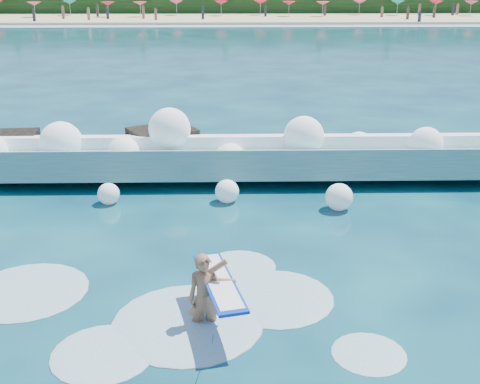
{
  "coord_description": "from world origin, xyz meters",
  "views": [
    {
      "loc": [
        1.19,
        -12.43,
        6.49
      ],
      "look_at": [
        1.5,
        2.0,
        1.2
      ],
      "focal_mm": 45.0,
      "sensor_mm": 36.0,
      "label": 1
    }
  ],
  "objects": [
    {
      "name": "ground",
      "position": [
        0.0,
        0.0,
        0.0
      ],
      "size": [
        200.0,
        200.0,
        0.0
      ],
      "primitive_type": "plane",
      "color": "#082B42",
      "rests_on": "ground"
    },
    {
      "name": "beach",
      "position": [
        0.0,
        78.0,
        0.2
      ],
      "size": [
        140.0,
        20.0,
        0.4
      ],
      "primitive_type": "cube",
      "color": "tan",
      "rests_on": "ground"
    },
    {
      "name": "wet_band",
      "position": [
        0.0,
        67.0,
        0.04
      ],
      "size": [
        140.0,
        5.0,
        0.08
      ],
      "primitive_type": "cube",
      "color": "silver",
      "rests_on": "ground"
    },
    {
      "name": "breaking_wave",
      "position": [
        0.59,
        6.88,
        0.58
      ],
      "size": [
        19.24,
        2.94,
        1.66
      ],
      "color": "teal",
      "rests_on": "ground"
    },
    {
      "name": "rock_cluster",
      "position": [
        -4.2,
        7.95,
        0.48
      ],
      "size": [
        8.44,
        3.57,
        1.5
      ],
      "color": "black",
      "rests_on": "ground"
    },
    {
      "name": "surfer_with_board",
      "position": [
        0.79,
        -2.22,
        0.66
      ],
      "size": [
        1.19,
        2.96,
        1.78
      ],
      "color": "#946245",
      "rests_on": "ground"
    },
    {
      "name": "wave_spray",
      "position": [
        -0.1,
        6.7,
        1.09
      ],
      "size": [
        15.54,
        4.61,
        2.3
      ],
      "color": "white",
      "rests_on": "ground"
    },
    {
      "name": "surf_foam",
      "position": [
        -0.07,
        -1.64,
        0.0
      ],
      "size": [
        8.91,
        5.21,
        0.15
      ],
      "color": "silver",
      "rests_on": "ground"
    },
    {
      "name": "beach_umbrellas",
      "position": [
        -0.1,
        80.46,
        2.25
      ],
      "size": [
        112.51,
        6.37,
        0.5
      ],
      "color": "red",
      "rests_on": "ground"
    },
    {
      "name": "beachgoers",
      "position": [
        -4.29,
        74.71,
        1.09
      ],
      "size": [
        100.08,
        13.29,
        1.92
      ],
      "color": "#3F332D",
      "rests_on": "ground"
    }
  ]
}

